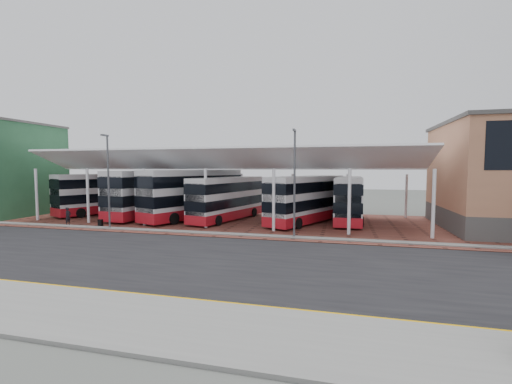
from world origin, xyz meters
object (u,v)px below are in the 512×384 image
at_px(bus_3, 227,199).
at_px(bus_5, 349,199).
at_px(bus_0, 106,194).
at_px(bus_1, 149,194).
at_px(pedestrian, 68,216).
at_px(bus_4, 306,200).
at_px(bus_2, 194,194).

distance_m(bus_3, bus_5, 11.95).
height_order(bus_0, bus_1, bus_1).
distance_m(bus_5, pedestrian, 26.33).
height_order(bus_1, bus_4, bus_1).
xyz_separation_m(bus_3, pedestrian, (-13.07, -6.53, -1.30)).
bearing_deg(bus_1, bus_2, -0.78).
bearing_deg(bus_0, bus_4, 21.41).
height_order(bus_1, bus_3, bus_1).
xyz_separation_m(bus_0, bus_5, (26.85, 0.76, -0.10)).
bearing_deg(bus_2, bus_5, 28.97).
xyz_separation_m(bus_4, pedestrian, (-20.91, -6.71, -1.38)).
xyz_separation_m(bus_0, bus_2, (11.38, -1.20, 0.23)).
bearing_deg(bus_0, bus_5, 25.98).
bearing_deg(bus_0, bus_2, 18.36).
relative_size(bus_1, bus_3, 1.14).
distance_m(bus_4, bus_5, 4.37).
distance_m(bus_2, bus_4, 11.56).
bearing_deg(bus_0, bus_1, 16.93).
distance_m(bus_0, bus_3, 15.15).
relative_size(bus_4, pedestrian, 6.60).
bearing_deg(bus_4, bus_5, 51.06).
bearing_deg(bus_2, bus_1, -162.66).
xyz_separation_m(bus_2, bus_4, (11.55, 0.02, -0.28)).
height_order(bus_4, pedestrian, bus_4).
xyz_separation_m(bus_0, bus_4, (22.94, -1.18, -0.05)).
distance_m(bus_3, pedestrian, 14.67).
bearing_deg(bus_5, bus_2, -171.09).
distance_m(bus_3, bus_4, 7.85).
distance_m(bus_2, bus_3, 3.73).
distance_m(bus_1, bus_4, 16.97).
xyz_separation_m(bus_4, bus_5, (3.92, 1.94, -0.05)).
bearing_deg(bus_5, bus_1, -174.08).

